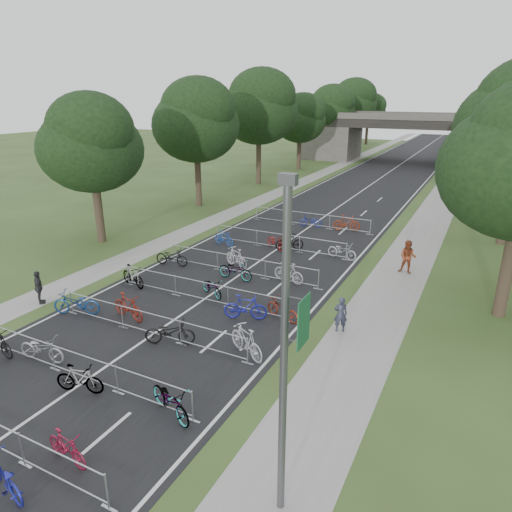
{
  "coord_description": "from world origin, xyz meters",
  "views": [
    {
      "loc": [
        11.65,
        -5.88,
        9.61
      ],
      "look_at": [
        0.77,
        15.38,
        1.1
      ],
      "focal_mm": 32.0,
      "sensor_mm": 36.0,
      "label": 1
    }
  ],
  "objects": [
    {
      "name": "tree_left_5",
      "position": [
        -11.39,
        75.93,
        8.12
      ],
      "size": [
        8.4,
        8.4,
        12.81
      ],
      "color": "#33261C",
      "rests_on": "ground"
    },
    {
      "name": "bike_20",
      "position": [
        -3.51,
        19.06,
        0.5
      ],
      "size": [
        1.72,
        0.78,
        1.0
      ],
      "primitive_type": "imported",
      "rotation": [
        0.0,
        0.0,
        1.38
      ],
      "color": "#1C479E",
      "rests_on": "ground"
    },
    {
      "name": "barrier_row_3",
      "position": [
        0.0,
        11.0,
        0.55
      ],
      "size": [
        9.7,
        0.08,
        1.1
      ],
      "color": "#ABAEB4",
      "rests_on": "ground"
    },
    {
      "name": "bike_7",
      "position": [
        3.84,
        3.52,
        0.55
      ],
      "size": [
        2.22,
        1.45,
        1.1
      ],
      "primitive_type": "imported",
      "rotation": [
        0.0,
        0.0,
        1.19
      ],
      "color": "#ABAEB4",
      "rests_on": "ground"
    },
    {
      "name": "barrier_row_6",
      "position": [
        0.0,
        26.0,
        0.55
      ],
      "size": [
        9.7,
        0.08,
        1.1
      ],
      "color": "#ABAEB4",
      "rests_on": "ground"
    },
    {
      "name": "bike_18",
      "position": [
        0.11,
        14.21,
        0.54
      ],
      "size": [
        2.1,
        0.79,
        1.09
      ],
      "primitive_type": "imported",
      "rotation": [
        0.0,
        0.0,
        1.54
      ],
      "color": "#ABAEB4",
      "rests_on": "ground"
    },
    {
      "name": "lane_markings",
      "position": [
        0.0,
        50.0,
        0.0
      ],
      "size": [
        0.12,
        140.0,
        0.0
      ],
      "primitive_type": "cube",
      "color": "silver",
      "rests_on": "ground"
    },
    {
      "name": "bike_13",
      "position": [
        0.13,
        11.8,
        0.46
      ],
      "size": [
        1.84,
        1.35,
        0.92
      ],
      "primitive_type": "imported",
      "rotation": [
        0.0,
        0.0,
        1.1
      ],
      "color": "#ABAEB4",
      "rests_on": "ground"
    },
    {
      "name": "bike_17",
      "position": [
        -0.75,
        15.85,
        0.6
      ],
      "size": [
        2.04,
        1.35,
        1.2
      ],
      "primitive_type": "imported",
      "rotation": [
        0.0,
        0.0,
        4.28
      ],
      "color": "silver",
      "rests_on": "ground"
    },
    {
      "name": "bike_15",
      "position": [
        4.3,
        11.1,
        0.49
      ],
      "size": [
        1.97,
        1.22,
        0.97
      ],
      "primitive_type": "imported",
      "rotation": [
        0.0,
        0.0,
        4.38
      ],
      "color": "maroon",
      "rests_on": "ground"
    },
    {
      "name": "bike_10",
      "position": [
        1.13,
        7.04,
        0.54
      ],
      "size": [
        2.16,
        1.52,
        1.08
      ],
      "primitive_type": "imported",
      "rotation": [
        0.0,
        0.0,
        2.01
      ],
      "color": "black",
      "rests_on": "ground"
    },
    {
      "name": "pedestrian_a",
      "position": [
        6.94,
        11.2,
        0.79
      ],
      "size": [
        0.69,
        0.6,
        1.59
      ],
      "primitive_type": "imported",
      "rotation": [
        0.0,
        0.0,
        3.6
      ],
      "color": "#2F3247",
      "rests_on": "ground"
    },
    {
      "name": "barrier_row_5",
      "position": [
        0.0,
        20.0,
        0.55
      ],
      "size": [
        9.7,
        0.08,
        1.1
      ],
      "color": "#ABAEB4",
      "rests_on": "ground"
    },
    {
      "name": "tree_left_2",
      "position": [
        -11.39,
        39.93,
        8.12
      ],
      "size": [
        8.4,
        8.4,
        12.81
      ],
      "color": "#33261C",
      "rests_on": "ground"
    },
    {
      "name": "bike_23",
      "position": [
        4.3,
        20.12,
        0.51
      ],
      "size": [
        2.03,
        1.04,
        1.02
      ],
      "primitive_type": "imported",
      "rotation": [
        0.0,
        0.0,
        1.37
      ],
      "color": "#AAACB2",
      "rests_on": "ground"
    },
    {
      "name": "bike_21",
      "position": [
        -0.13,
        19.99,
        0.49
      ],
      "size": [
        1.94,
        1.51,
        0.98
      ],
      "primitive_type": "imported",
      "rotation": [
        0.0,
        0.0,
        1.04
      ],
      "color": "maroon",
      "rests_on": "ground"
    },
    {
      "name": "bike_14",
      "position": [
        2.82,
        10.33,
        0.59
      ],
      "size": [
        2.03,
        1.19,
        1.18
      ],
      "primitive_type": "imported",
      "rotation": [
        0.0,
        0.0,
        1.92
      ],
      "color": "#1B1F94",
      "rests_on": "ground"
    },
    {
      "name": "tree_left_3",
      "position": [
        -11.39,
        51.93,
        6.49
      ],
      "size": [
        6.72,
        6.72,
        10.25
      ],
      "color": "#33261C",
      "rests_on": "ground"
    },
    {
      "name": "tree_right_6",
      "position": [
        13.11,
        87.93,
        6.92
      ],
      "size": [
        7.17,
        7.17,
        10.93
      ],
      "color": "#33261C",
      "rests_on": "ground"
    },
    {
      "name": "overpass_bridge",
      "position": [
        0.0,
        65.0,
        3.53
      ],
      "size": [
        31.0,
        8.0,
        7.05
      ],
      "color": "#494541",
      "rests_on": "ground"
    },
    {
      "name": "barrier_row_1",
      "position": [
        0.0,
        3.6,
        0.55
      ],
      "size": [
        9.7,
        0.08,
        1.1
      ],
      "color": "#ABAEB4",
      "rests_on": "ground"
    },
    {
      "name": "bike_19",
      "position": [
        2.85,
        15.16,
        0.57
      ],
      "size": [
        1.95,
        0.91,
        1.13
      ],
      "primitive_type": "imported",
      "rotation": [
        0.0,
        0.0,
        4.5
      ],
      "color": "#A5A5AD",
      "rests_on": "ground"
    },
    {
      "name": "pedestrian_b",
      "position": [
        8.28,
        19.44,
        0.96
      ],
      "size": [
        0.95,
        0.75,
        1.91
      ],
      "primitive_type": "imported",
      "rotation": [
        0.0,
        0.0,
        -0.03
      ],
      "color": "brown",
      "rests_on": "ground"
    },
    {
      "name": "pedestrian_c",
      "position": [
        -6.8,
        7.26,
        0.83
      ],
      "size": [
        1.02,
        0.93,
        1.67
      ],
      "primitive_type": "imported",
      "rotation": [
        0.0,
        0.0,
        2.47
      ],
      "color": "#2B2A2D",
      "rests_on": "ground"
    },
    {
      "name": "road",
      "position": [
        0.0,
        50.0,
        0.01
      ],
      "size": [
        11.0,
        140.0,
        0.01
      ],
      "primitive_type": "cube",
      "color": "black",
      "rests_on": "ground"
    },
    {
      "name": "tree_left_1",
      "position": [
        -11.39,
        27.93,
        7.3
      ],
      "size": [
        7.56,
        7.56,
        11.53
      ],
      "color": "#33261C",
      "rests_on": "ground"
    },
    {
      "name": "bike_6",
      "position": [
        0.38,
        3.06,
        0.53
      ],
      "size": [
        1.82,
        0.96,
        1.05
      ],
      "primitive_type": "imported",
      "rotation": [
        0.0,
        0.0,
        1.85
      ],
      "color": "#ABAEB4",
      "rests_on": "ground"
    },
    {
      "name": "lamppost",
      "position": [
        8.33,
        2.0,
        4.28
      ],
      "size": [
        0.61,
        0.65,
        8.21
      ],
      "color": "#4C4C51",
      "rests_on": "ground"
    },
    {
      "name": "barrier_row_4",
      "position": [
        0.0,
        15.0,
        0.55
      ],
      "size": [
        9.7,
        0.08,
        1.1
      ],
      "color": "#ABAEB4",
      "rests_on": "ground"
    },
    {
      "name": "bike_16",
      "position": [
        -4.3,
        14.38,
        0.54
      ],
      "size": [
        2.14,
        1.01,
        1.08
      ],
      "primitive_type": "imported",
      "rotation": [
        0.0,
        0.0,
        1.72
      ],
      "color": "black",
      "rests_on": "ground"
    },
    {
      "name": "sidewalk_left",
      "position": [
        -7.5,
        50.0,
        0.01
      ],
      "size": [
        2.0,
        140.0,
        0.01
      ],
      "primitive_type": "cube",
      "color": "gray",
      "rests_on": "ground"
    },
    {
      "name": "bike_9",
      "position": [
        -1.89,
        7.97,
        0.6
      ],
      "size": [
        2.07,
        0.94,
        1.2
      ],
      "primitive_type": "imported",
      "rotation": [
        0.0,
        0.0,
        1.37
      ],
      "color": "maroon",
      "rests_on": "ground"
    },
    {
      "name": "bike_11",
      "position": [
        4.3,
        7.68,
        0.63
      ],
      "size": [
        2.12,
        1.49,
        1.25
      ],
      "primitive_type": "imported",
      "rotation": [
        0.0,
        0.0,
        4.23
      ],
      "color": "#B4B5BC",
      "rests_on": "ground"
    },
    {
      "name": "bike_12",
      "position": [
        -4.23,
        10.94,
        0.57
      ],
      "size": [
        1.97,
        1.04,
        1.14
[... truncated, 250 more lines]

